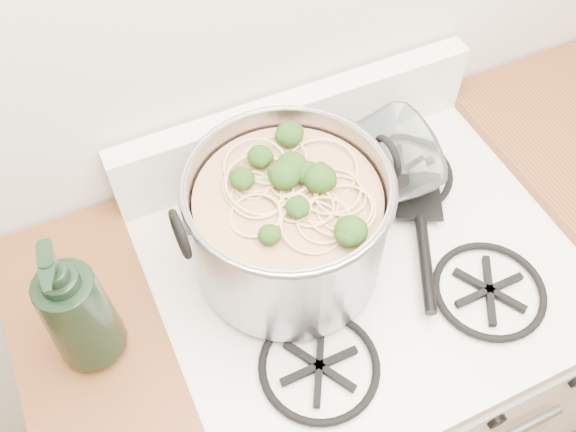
{
  "coord_description": "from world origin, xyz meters",
  "views": [
    {
      "loc": [
        -0.39,
        0.76,
        1.92
      ],
      "look_at": [
        -0.13,
        1.32,
        1.06
      ],
      "focal_mm": 40.0,
      "sensor_mm": 36.0,
      "label": 1
    }
  ],
  "objects_px": {
    "spatula": "(418,195)",
    "glass_bowl": "(371,166)",
    "gas_range": "(347,364)",
    "stock_pot": "(288,224)",
    "bottle": "(74,306)"
  },
  "relations": [
    {
      "from": "stock_pot",
      "to": "glass_bowl",
      "type": "xyz_separation_m",
      "value": [
        0.24,
        0.12,
        -0.1
      ]
    },
    {
      "from": "stock_pot",
      "to": "gas_range",
      "type": "bearing_deg",
      "value": -24.35
    },
    {
      "from": "gas_range",
      "to": "glass_bowl",
      "type": "bearing_deg",
      "value": 58.89
    },
    {
      "from": "bottle",
      "to": "gas_range",
      "type": "bearing_deg",
      "value": 4.11
    },
    {
      "from": "gas_range",
      "to": "stock_pot",
      "type": "distance_m",
      "value": 0.61
    },
    {
      "from": "stock_pot",
      "to": "spatula",
      "type": "xyz_separation_m",
      "value": [
        0.29,
        0.02,
        -0.1
      ]
    },
    {
      "from": "gas_range",
      "to": "glass_bowl",
      "type": "distance_m",
      "value": 0.54
    },
    {
      "from": "bottle",
      "to": "glass_bowl",
      "type": "bearing_deg",
      "value": 21.73
    },
    {
      "from": "spatula",
      "to": "glass_bowl",
      "type": "bearing_deg",
      "value": 141.79
    },
    {
      "from": "glass_bowl",
      "to": "gas_range",
      "type": "bearing_deg",
      "value": -121.11
    },
    {
      "from": "gas_range",
      "to": "bottle",
      "type": "distance_m",
      "value": 0.8
    },
    {
      "from": "gas_range",
      "to": "bottle",
      "type": "xyz_separation_m",
      "value": [
        -0.49,
        0.04,
        0.63
      ]
    },
    {
      "from": "spatula",
      "to": "bottle",
      "type": "xyz_separation_m",
      "value": [
        -0.65,
        -0.04,
        0.13
      ]
    },
    {
      "from": "gas_range",
      "to": "spatula",
      "type": "relative_size",
      "value": 2.98
    },
    {
      "from": "spatula",
      "to": "bottle",
      "type": "bearing_deg",
      "value": -149.94
    }
  ]
}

